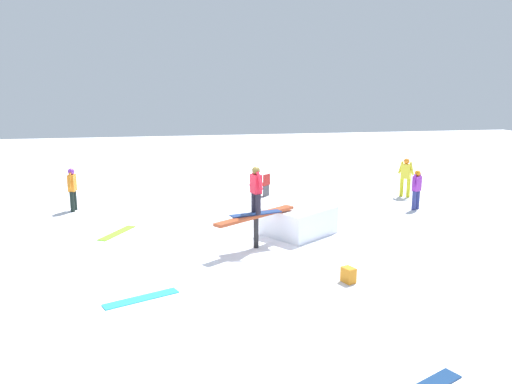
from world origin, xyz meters
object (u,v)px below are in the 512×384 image
object	(u,v)px
folding_chair	(263,186)
backpack_on_snow	(348,275)
bystander_purple	(417,188)
loose_snowboard_cyan	(141,298)
main_rider_on_rail	(256,191)
bystander_yellow	(406,175)
rail_feature	(256,219)
loose_snowboard_lime	(117,233)
bystander_orange	(72,187)

from	to	relation	value
folding_chair	backpack_on_snow	xyz separation A→B (m)	(-0.06, 8.87, -0.24)
bystander_purple	loose_snowboard_cyan	xyz separation A→B (m)	(9.20, 5.79, -0.77)
main_rider_on_rail	bystander_yellow	distance (m)	8.47
main_rider_on_rail	bystander_yellow	xyz separation A→B (m)	(-6.85, -4.94, -0.70)
bystander_purple	bystander_yellow	size ratio (longest dim) A/B	0.92
rail_feature	main_rider_on_rail	world-z (taller)	main_rider_on_rail
loose_snowboard_lime	backpack_on_snow	world-z (taller)	backpack_on_snow
backpack_on_snow	folding_chair	bearing A→B (deg)	160.54
main_rider_on_rail	loose_snowboard_lime	xyz separation A→B (m)	(3.76, -2.05, -1.54)
folding_chair	backpack_on_snow	distance (m)	8.87
main_rider_on_rail	folding_chair	world-z (taller)	main_rider_on_rail
loose_snowboard_cyan	backpack_on_snow	distance (m)	4.48
main_rider_on_rail	bystander_orange	world-z (taller)	main_rider_on_rail
loose_snowboard_lime	loose_snowboard_cyan	bearing A→B (deg)	-140.07
folding_chair	loose_snowboard_cyan	bearing A→B (deg)	20.00
loose_snowboard_cyan	folding_chair	distance (m)	9.94
loose_snowboard_cyan	rail_feature	bearing A→B (deg)	21.04
loose_snowboard_lime	main_rider_on_rail	bearing A→B (deg)	-88.51
bystander_purple	folding_chair	distance (m)	5.71
bystander_yellow	folding_chair	size ratio (longest dim) A/B	1.72
loose_snowboard_lime	folding_chair	bearing A→B (deg)	-22.03
loose_snowboard_cyan	folding_chair	xyz separation A→B (m)	(-4.41, -8.90, 0.40)
main_rider_on_rail	loose_snowboard_lime	distance (m)	4.55
loose_snowboard_lime	bystander_purple	bearing A→B (deg)	-54.35
main_rider_on_rail	folding_chair	size ratio (longest dim) A/B	1.64
main_rider_on_rail	bystander_purple	size ratio (longest dim) A/B	1.04
loose_snowboard_lime	backpack_on_snow	size ratio (longest dim) A/B	4.55
bystander_yellow	loose_snowboard_lime	distance (m)	11.03
bystander_yellow	folding_chair	world-z (taller)	bystander_yellow
bystander_orange	loose_snowboard_cyan	size ratio (longest dim) A/B	0.96
bystander_purple	folding_chair	size ratio (longest dim) A/B	1.57
rail_feature	loose_snowboard_lime	xyz separation A→B (m)	(3.76, -2.05, -0.78)
main_rider_on_rail	loose_snowboard_cyan	xyz separation A→B (m)	(2.92, 2.77, -1.54)
bystander_purple	loose_snowboard_lime	world-z (taller)	bystander_purple
main_rider_on_rail	bystander_orange	bearing A→B (deg)	-58.36
bystander_orange	backpack_on_snow	size ratio (longest dim) A/B	4.38
main_rider_on_rail	bystander_yellow	bearing A→B (deg)	-159.33
loose_snowboard_cyan	folding_chair	size ratio (longest dim) A/B	1.77
bystander_orange	backpack_on_snow	world-z (taller)	bystander_orange
bystander_orange	folding_chair	size ratio (longest dim) A/B	1.69
bystander_orange	backpack_on_snow	xyz separation A→B (m)	(-6.97, 7.83, -0.67)
bystander_purple	bystander_yellow	distance (m)	2.00
loose_snowboard_lime	bystander_orange	bearing A→B (deg)	58.74
main_rider_on_rail	backpack_on_snow	bearing A→B (deg)	104.41
bystander_purple	bystander_yellow	world-z (taller)	bystander_yellow
rail_feature	backpack_on_snow	world-z (taller)	rail_feature
bystander_purple	loose_snowboard_lime	distance (m)	10.11
bystander_purple	rail_feature	bearing A→B (deg)	-4.33
bystander_purple	loose_snowboard_cyan	distance (m)	10.89
rail_feature	backpack_on_snow	distance (m)	3.20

